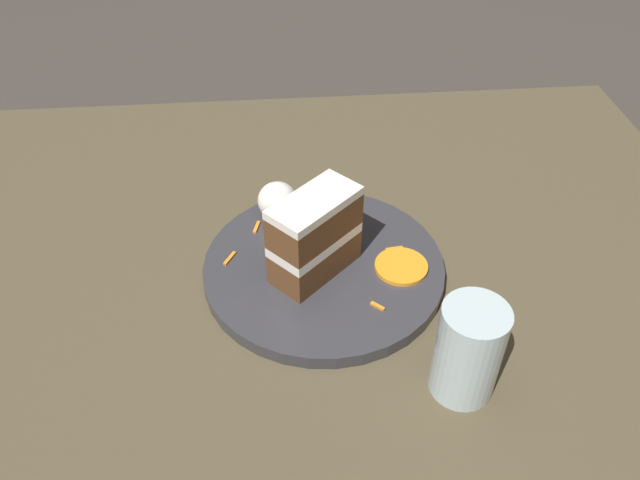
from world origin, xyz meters
name	(u,v)px	position (x,y,z in m)	size (l,w,h in m)	color
ground_plane	(322,284)	(0.00, 0.00, 0.00)	(6.00, 6.00, 0.00)	#38332D
dining_table	(323,274)	(0.00, 0.00, 0.02)	(1.06, 0.83, 0.03)	#4C422D
plate	(320,268)	(0.00, 0.02, 0.04)	(0.28, 0.28, 0.02)	#333338
cake_slice	(315,236)	(0.01, 0.02, 0.10)	(0.11, 0.11, 0.10)	brown
cream_dollop	(278,201)	(0.05, -0.08, 0.08)	(0.05, 0.05, 0.05)	white
orange_garnish	(401,266)	(-0.09, 0.03, 0.05)	(0.06, 0.06, 0.01)	orange
carrot_shreds_scatter	(312,247)	(0.01, -0.01, 0.05)	(0.22, 0.19, 0.00)	orange
drinking_glass	(467,356)	(-0.12, 0.19, 0.08)	(0.06, 0.06, 0.11)	silver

